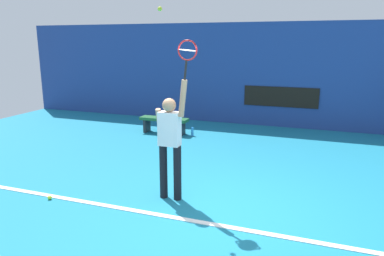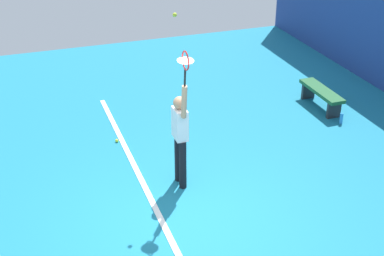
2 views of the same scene
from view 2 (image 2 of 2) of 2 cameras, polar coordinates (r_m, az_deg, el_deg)
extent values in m
plane|color=teal|center=(8.85, -0.83, -9.72)|extent=(18.00, 18.00, 0.00)
cube|color=white|center=(8.77, -2.98, -10.13)|extent=(10.00, 0.10, 0.01)
cylinder|color=black|center=(9.60, -1.45, -3.14)|extent=(0.13, 0.13, 0.92)
cylinder|color=black|center=(9.40, -0.98, -3.87)|extent=(0.13, 0.13, 0.92)
cube|color=white|center=(9.14, -1.27, 0.46)|extent=(0.34, 0.20, 0.55)
sphere|color=tan|center=(8.97, -1.30, 2.65)|extent=(0.22, 0.22, 0.22)
cylinder|color=tan|center=(8.73, -0.83, 2.75)|extent=(0.15, 0.09, 0.59)
cylinder|color=tan|center=(9.32, -1.20, 1.20)|extent=(0.09, 0.23, 0.58)
cylinder|color=black|center=(8.51, -0.74, 5.29)|extent=(0.07, 0.03, 0.30)
torus|color=red|center=(8.37, -0.69, 7.07)|extent=(0.35, 0.02, 0.35)
cylinder|color=silver|center=(8.37, -0.69, 7.07)|extent=(0.27, 0.27, 0.03)
sphere|color=#CCE033|center=(8.56, -1.82, 11.76)|extent=(0.07, 0.07, 0.07)
cube|color=#1E592D|center=(12.67, 13.42, 3.80)|extent=(1.40, 0.36, 0.08)
cube|color=#262628|center=(13.18, 12.07, 3.83)|extent=(0.08, 0.32, 0.37)
cube|color=#262628|center=(12.35, 14.63, 1.85)|extent=(0.08, 0.32, 0.37)
cylinder|color=#338CD8|center=(12.15, 15.36, 0.98)|extent=(0.07, 0.07, 0.24)
sphere|color=#CCE033|center=(11.12, -7.87, -1.31)|extent=(0.07, 0.07, 0.07)
camera|label=1|loc=(6.69, -40.53, -4.42)|focal=34.05mm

